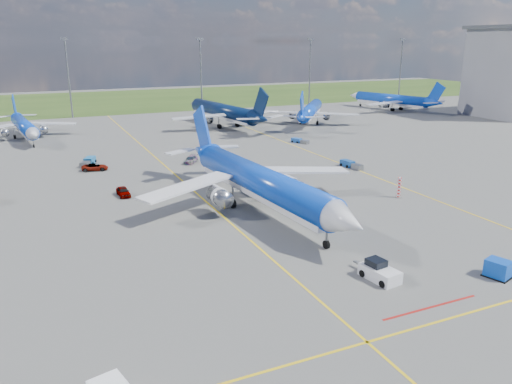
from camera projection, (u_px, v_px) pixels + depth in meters
name	position (u px, v px, depth m)	size (l,w,h in m)	color
ground	(257.00, 246.00, 54.83)	(400.00, 400.00, 0.00)	#545451
grass_strip	(92.00, 102.00, 185.77)	(400.00, 80.00, 0.01)	#2D4719
taxiway_lines	(186.00, 183.00, 79.07)	(60.25, 160.00, 0.02)	yellow
floodlight_masts	(138.00, 72.00, 151.13)	(202.20, 0.50, 22.70)	slate
warning_post	(399.00, 187.00, 71.57)	(0.50, 0.50, 3.00)	red
bg_jet_nnw	(26.00, 139.00, 114.76)	(25.47, 33.43, 8.76)	#0D41C3
bg_jet_n	(223.00, 126.00, 132.52)	(32.64, 42.84, 11.22)	#07193D
bg_jet_ne	(310.00, 123.00, 137.87)	(28.65, 37.60, 9.85)	#0D41C3
bg_jet_ene	(390.00, 110.00, 163.76)	(28.19, 36.99, 9.69)	#0D41C3
main_airliner	(260.00, 210.00, 66.56)	(33.57, 44.06, 11.54)	#0D41C3
pushback_tug	(379.00, 272.00, 47.13)	(2.56, 5.54, 1.84)	silver
uld_container	(498.00, 269.00, 47.51)	(1.71, 2.13, 1.71)	#0D44BA
service_car_a	(123.00, 192.00, 72.50)	(1.57, 3.90, 1.33)	#999999
service_car_b	(95.00, 167.00, 86.77)	(2.05, 4.46, 1.24)	#999999
service_car_c	(191.00, 160.00, 92.23)	(1.75, 4.30, 1.25)	#999999
baggage_tug_w	(351.00, 165.00, 88.92)	(1.87, 5.06, 1.11)	navy
baggage_tug_c	(88.00, 162.00, 90.84)	(3.39, 5.41, 1.19)	#195F99
baggage_tug_e	(299.00, 141.00, 110.45)	(2.75, 4.38, 0.96)	#1C50AA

